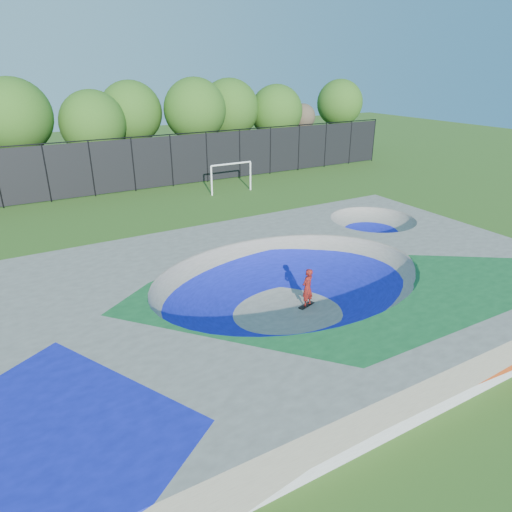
{
  "coord_description": "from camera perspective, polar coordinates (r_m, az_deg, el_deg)",
  "views": [
    {
      "loc": [
        -9.02,
        -13.01,
        8.83
      ],
      "look_at": [
        0.21,
        3.0,
        1.1
      ],
      "focal_mm": 32.0,
      "sensor_mm": 36.0,
      "label": 1
    }
  ],
  "objects": [
    {
      "name": "ground",
      "position": [
        18.13,
        4.2,
        -6.52
      ],
      "size": [
        120.0,
        120.0,
        0.0
      ],
      "primitive_type": "plane",
      "color": "#2D5317",
      "rests_on": "ground"
    },
    {
      "name": "soccer_goal",
      "position": [
        34.35,
        -3.11,
        10.42
      ],
      "size": [
        3.36,
        0.12,
        2.22
      ],
      "color": "white",
      "rests_on": "ground"
    },
    {
      "name": "skateboard",
      "position": [
        18.33,
        6.33,
        -6.15
      ],
      "size": [
        0.81,
        0.42,
        0.05
      ],
      "primitive_type": "cube",
      "rotation": [
        0.0,
        0.0,
        0.28
      ],
      "color": "black",
      "rests_on": "ground"
    },
    {
      "name": "treeline",
      "position": [
        40.09,
        -18.05,
        16.16
      ],
      "size": [
        53.27,
        7.44,
        8.19
      ],
      "color": "#413220",
      "rests_on": "ground"
    },
    {
      "name": "skate_deck",
      "position": [
        17.77,
        4.27,
        -4.41
      ],
      "size": [
        22.0,
        14.0,
        1.5
      ],
      "primitive_type": "cube",
      "color": "gray",
      "rests_on": "ground"
    },
    {
      "name": "skater",
      "position": [
        17.97,
        6.44,
        -3.97
      ],
      "size": [
        0.68,
        0.56,
        1.61
      ],
      "primitive_type": "imported",
      "rotation": [
        0.0,
        0.0,
        3.48
      ],
      "color": "red",
      "rests_on": "ground"
    },
    {
      "name": "fence",
      "position": [
        35.82,
        -15.11,
        11.1
      ],
      "size": [
        48.09,
        0.09,
        4.04
      ],
      "color": "black",
      "rests_on": "ground"
    }
  ]
}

